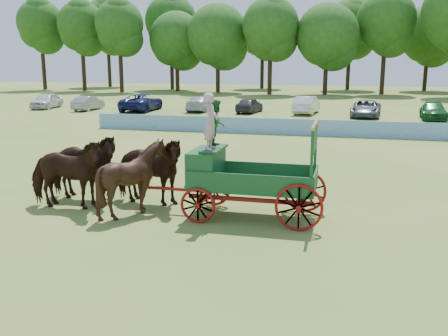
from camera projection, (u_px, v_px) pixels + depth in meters
ground at (238, 221)px, 15.22m from camera, size 160.00×160.00×0.00m
horse_lead_left at (66, 174)px, 16.21m from camera, size 2.86×1.44×2.35m
horse_lead_right at (83, 167)px, 17.26m from camera, size 2.81×1.33×2.35m
horse_wheel_left at (134, 178)px, 15.65m from camera, size 2.54×2.37×2.35m
horse_wheel_right at (148, 171)px, 16.70m from camera, size 2.91×1.59×2.35m
farm_dray at (230, 165)px, 15.39m from camera, size 5.99×2.00×3.85m
sponsor_banner at (282, 127)px, 32.41m from camera, size 26.00×0.08×1.05m
parked_cars at (303, 107)px, 43.73m from camera, size 53.03×6.66×1.60m
treeline at (322, 26)px, 71.02m from camera, size 89.10×21.60×15.13m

